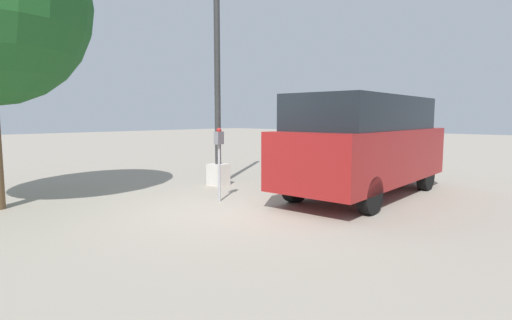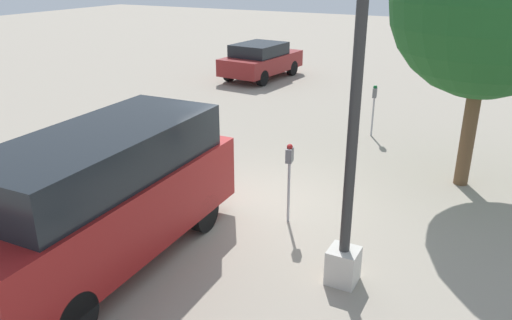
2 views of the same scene
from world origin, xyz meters
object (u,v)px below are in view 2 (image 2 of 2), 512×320
Objects in this scene: lamp_post at (351,157)px; parked_van at (104,195)px; car_distant at (261,60)px; street_tree at (490,1)px; parking_meter_near at (289,165)px; parking_meter_far at (374,99)px.

lamp_post reaches higher than parked_van.
car_distant is 0.71× the size of street_tree.
lamp_post is 1.55× the size of car_distant.
street_tree is at bearing -125.82° from car_distant.
car_distant is (-12.28, -7.71, -1.24)m from lamp_post.
parking_meter_near is 0.30× the size of parked_van.
parking_meter_far is 7.22m from lamp_post.
parking_meter_near reaches higher than car_distant.
parking_meter_near is 5.03m from street_tree.
parking_meter_far is 8.15m from car_distant.
parking_meter_near is 2.22m from lamp_post.
lamp_post reaches higher than parking_meter_far.
car_distant is at bearing -161.12° from parking_meter_near.
car_distant reaches higher than parking_meter_far.
parked_van is at bearing -37.92° from street_tree.
parked_van is 0.90× the size of street_tree.
car_distant is at bearing -164.59° from parked_van.
lamp_post reaches higher than street_tree.
parked_van is at bearing -70.80° from lamp_post.
parking_meter_far is (-5.64, -0.00, -0.07)m from parking_meter_near.
parking_meter_far is 0.28× the size of parked_van.
parked_van is (8.20, -1.96, 0.12)m from parking_meter_far.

